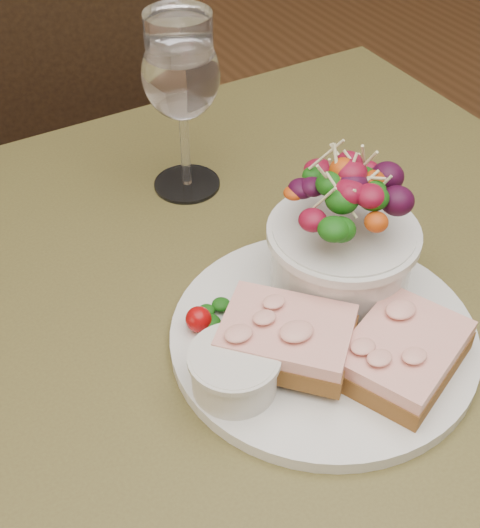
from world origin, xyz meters
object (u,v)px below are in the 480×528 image
ramekin (234,370)px  chair_far (52,264)px  sandwich_front (403,353)px  wine_glass (181,80)px  salad_bowl (344,230)px  sandwich_back (286,337)px  dinner_plate (323,337)px  cafe_table (269,401)px

ramekin → chair_far: bearing=87.2°
sandwich_front → wine_glass: wine_glass is taller
salad_bowl → sandwich_back: bearing=-150.4°
wine_glass → ramekin: bearing=-109.7°
dinner_plate → sandwich_back: size_ratio=2.05×
sandwich_front → ramekin: ramekin is taller
ramekin → sandwich_back: bearing=6.8°
ramekin → salad_bowl: salad_bowl is taller
chair_far → wine_glass: 0.76m
ramekin → sandwich_front: bearing=-21.1°
dinner_plate → ramekin: ramekin is taller
cafe_table → chair_far: 0.79m
cafe_table → sandwich_back: bearing=-109.2°
cafe_table → wine_glass: 0.32m
chair_far → dinner_plate: bearing=108.7°
sandwich_front → ramekin: size_ratio=1.92×
sandwich_front → cafe_table: bearing=97.3°
cafe_table → chair_far: bearing=92.3°
sandwich_front → chair_far: bearing=72.3°
ramekin → salad_bowl: size_ratio=0.51×
ramekin → wine_glass: wine_glass is taller
cafe_table → chair_far: chair_far is taller
sandwich_front → wine_glass: 0.33m
cafe_table → ramekin: ramekin is taller
sandwich_back → ramekin: (-0.05, -0.01, -0.00)m
salad_bowl → dinner_plate: bearing=-136.6°
dinner_plate → salad_bowl: bearing=43.4°
chair_far → ramekin: (-0.04, -0.76, 0.49)m
salad_bowl → wine_glass: wine_glass is taller
ramekin → wine_glass: (0.10, 0.27, 0.09)m
cafe_table → ramekin: 0.16m
cafe_table → sandwich_back: sandwich_back is taller
chair_far → ramekin: bearing=101.6°
cafe_table → chair_far: (-0.03, 0.71, -0.36)m
cafe_table → wine_glass: wine_glass is taller
cafe_table → sandwich_front: bearing=-58.8°
chair_far → salad_bowl: bearing=112.6°
sandwich_front → dinner_plate: bearing=93.2°
chair_far → sandwich_back: bearing=105.4°
sandwich_back → wine_glass: (0.05, 0.26, 0.09)m
sandwich_back → ramekin: size_ratio=1.91×
cafe_table → sandwich_front: sandwich_front is taller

